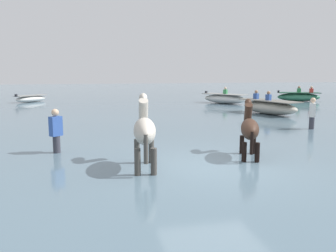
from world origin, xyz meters
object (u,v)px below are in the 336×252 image
(person_wading_mid, at_px, (56,136))
(boat_near_port, at_px, (225,99))
(horse_lead_pinto, at_px, (145,132))
(person_onlooker_left, at_px, (312,117))
(horse_trailing_dark_bay, at_px, (250,130))
(boat_distant_west, at_px, (31,99))
(boat_far_offshore, at_px, (299,97))
(boat_near_starboard, at_px, (269,107))

(person_wading_mid, bearing_deg, boat_near_port, 52.91)
(horse_lead_pinto, height_order, person_onlooker_left, horse_lead_pinto)
(horse_trailing_dark_bay, height_order, person_wading_mid, horse_trailing_dark_bay)
(boat_distant_west, height_order, person_onlooker_left, person_onlooker_left)
(boat_distant_west, distance_m, boat_far_offshore, 19.74)
(horse_trailing_dark_bay, relative_size, person_wading_mid, 1.16)
(horse_lead_pinto, distance_m, horse_trailing_dark_bay, 2.89)
(boat_near_port, relative_size, boat_far_offshore, 1.02)
(boat_near_starboard, distance_m, person_onlooker_left, 4.84)
(boat_near_port, bearing_deg, boat_distant_west, 163.56)
(horse_lead_pinto, bearing_deg, boat_far_offshore, 48.77)
(boat_near_starboard, height_order, person_onlooker_left, person_onlooker_left)
(boat_far_offshore, distance_m, person_onlooker_left, 13.39)
(horse_lead_pinto, height_order, boat_near_starboard, horse_lead_pinto)
(person_wading_mid, relative_size, person_onlooker_left, 1.00)
(boat_near_port, height_order, boat_near_starboard, boat_near_starboard)
(horse_trailing_dark_bay, xyz_separation_m, person_wading_mid, (-5.02, 1.54, -0.25))
(person_wading_mid, bearing_deg, boat_near_starboard, 34.68)
(horse_trailing_dark_bay, relative_size, boat_near_starboard, 0.51)
(horse_lead_pinto, relative_size, boat_near_port, 0.64)
(boat_distant_west, bearing_deg, boat_near_starboard, -37.13)
(person_onlooker_left, bearing_deg, horse_trailing_dark_bay, -139.41)
(boat_far_offshore, distance_m, boat_near_starboard, 9.06)
(horse_trailing_dark_bay, bearing_deg, person_wading_mid, 162.89)
(boat_near_starboard, bearing_deg, horse_trailing_dark_bay, -120.65)
(boat_near_starboard, bearing_deg, person_wading_mid, -145.32)
(horse_trailing_dark_bay, height_order, boat_far_offshore, horse_trailing_dark_bay)
(boat_distant_west, bearing_deg, person_onlooker_left, -49.58)
(boat_far_offshore, bearing_deg, boat_near_starboard, -131.20)
(boat_distant_west, relative_size, boat_far_offshore, 0.72)
(horse_trailing_dark_bay, bearing_deg, boat_distant_west, 114.27)
(boat_near_port, height_order, person_wading_mid, person_wading_mid)
(horse_trailing_dark_bay, bearing_deg, boat_far_offshore, 54.30)
(boat_near_starboard, xyz_separation_m, person_wading_mid, (-10.06, -6.96, 0.09))
(person_onlooker_left, bearing_deg, boat_near_port, 86.71)
(boat_near_port, bearing_deg, person_wading_mid, -127.09)
(person_wading_mid, distance_m, person_onlooker_left, 9.60)
(boat_near_port, relative_size, person_wading_mid, 2.03)
(boat_distant_west, bearing_deg, horse_lead_pinto, -73.75)
(horse_lead_pinto, distance_m, boat_near_starboard, 11.97)
(boat_distant_west, xyz_separation_m, boat_near_starboard, (13.48, -10.21, 0.12))
(horse_trailing_dark_bay, height_order, boat_near_starboard, horse_trailing_dark_bay)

